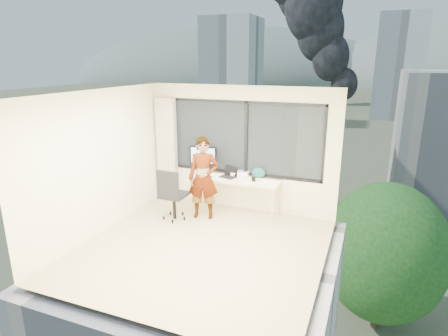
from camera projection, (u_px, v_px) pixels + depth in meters
The scene contains 24 objects.
floor at pixel (202, 248), 6.38m from camera, with size 4.00×4.00×0.01m, color #D3BF89.
ceiling at pixel (200, 93), 5.66m from camera, with size 4.00×4.00×0.01m, color white.
wall_front at pixel (126, 224), 4.24m from camera, with size 4.00×0.01×2.60m, color beige.
wall_left at pixel (100, 163), 6.73m from camera, with size 0.01×4.00×2.60m, color beige.
wall_right at pixel (329, 191), 5.31m from camera, with size 0.01×4.00×2.60m, color beige.
window_wall at pixel (244, 138), 7.73m from camera, with size 3.30×0.16×1.55m, color black, non-canonical shape.
curtain at pixel (167, 150), 8.35m from camera, with size 0.45×0.14×2.30m, color beige.
desk at pixel (236, 196), 7.76m from camera, with size 1.80×0.60×0.75m, color beige.
chair at pixel (174, 193), 7.42m from camera, with size 0.55×0.55×1.08m, color black, non-canonical shape.
person at pixel (203, 178), 7.42m from camera, with size 0.60×0.40×1.65m, color #2D2D33.
monitor at pixel (203, 159), 7.99m from camera, with size 0.59×0.13×0.59m, color black, non-canonical shape.
game_console at pixel (240, 174), 7.84m from camera, with size 0.34×0.28×0.08m, color white.
laptop at pixel (228, 172), 7.71m from camera, with size 0.32×0.34×0.21m, color black, non-canonical shape.
cellphone at pixel (210, 176), 7.77m from camera, with size 0.10×0.05×0.01m, color black.
pen_cup at pixel (254, 179), 7.47m from camera, with size 0.08×0.08×0.11m, color black.
handbag at pixel (259, 173), 7.68m from camera, with size 0.28×0.14×0.21m, color #0B4444.
exterior_ground at pixel (364, 116), 117.38m from camera, with size 400.00×400.00×0.04m, color #515B3D.
near_bldg_a at pixel (247, 162), 38.30m from camera, with size 16.00×12.00×14.00m, color beige.
far_tower_a at pixel (232, 71), 103.60m from camera, with size 14.00×14.00×28.00m, color silver.
far_tower_b at pixel (398, 67), 110.36m from camera, with size 13.00×13.00×30.00m, color silver.
far_tower_d at pixel (222, 74), 162.39m from camera, with size 16.00×14.00×22.00m, color silver.
hill_a at pixel (231, 79), 338.48m from camera, with size 288.00×216.00×90.00m, color slate.
tree_a at pixel (147, 207), 34.48m from camera, with size 7.00×7.00×8.00m, color #1C4E1A, non-canonical shape.
tree_b at pixel (382, 267), 23.67m from camera, with size 7.60×7.60×9.00m, color #1C4E1A, non-canonical shape.
Camera 1 is at (2.47, -5.21, 3.09)m, focal length 30.05 mm.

